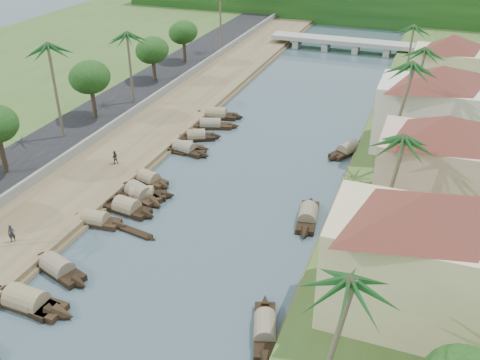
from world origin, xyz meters
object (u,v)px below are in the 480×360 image
(building_near, at_px, (415,256))
(sampan_1, at_px, (26,301))
(bridge, at_px, (341,42))
(person_near, at_px, (12,234))

(building_near, relative_size, sampan_1, 1.91)
(bridge, xyz_separation_m, person_near, (-14.89, -76.39, -0.08))
(sampan_1, xyz_separation_m, person_near, (-6.06, 5.72, 1.22))
(person_near, bearing_deg, bridge, 44.06)
(bridge, distance_m, person_near, 77.83)
(bridge, relative_size, person_near, 16.62)
(bridge, height_order, sampan_1, bridge)
(bridge, bearing_deg, person_near, -101.03)
(sampan_1, bearing_deg, person_near, 144.50)
(sampan_1, distance_m, person_near, 8.42)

